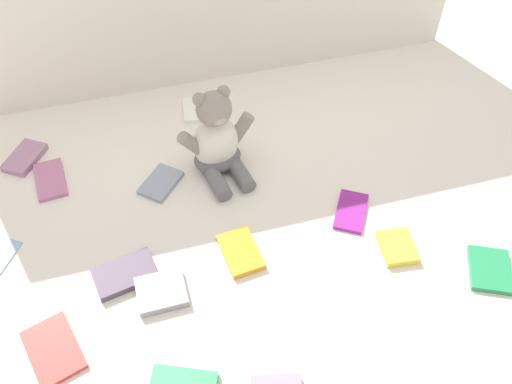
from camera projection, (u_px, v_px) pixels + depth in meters
ground_plane at (253, 187)px, 1.38m from camera, size 3.20×3.20×0.00m
teddy_bear at (217, 141)px, 1.36m from camera, size 0.20×0.19×0.24m
book_case_0 at (125, 274)px, 1.20m from camera, size 0.15×0.11×0.02m
book_case_1 at (351, 211)px, 1.32m from camera, size 0.12×0.14×0.01m
book_case_2 at (25, 158)px, 1.44m from camera, size 0.12×0.13×0.02m
book_case_3 at (161, 183)px, 1.38m from camera, size 0.13×0.13×0.01m
book_case_4 at (397, 247)px, 1.25m from camera, size 0.09×0.10×0.02m
book_case_5 at (200, 109)px, 1.56m from camera, size 0.10×0.11×0.01m
book_case_6 at (240, 252)px, 1.24m from camera, size 0.09×0.13×0.02m
book_case_8 at (53, 350)px, 1.09m from camera, size 0.13×0.16×0.01m
book_case_9 at (50, 180)px, 1.39m from camera, size 0.08×0.13×0.01m
book_case_10 at (490, 270)px, 1.21m from camera, size 0.13×0.14×0.01m
book_case_12 at (161, 292)px, 1.17m from camera, size 0.10×0.09×0.02m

